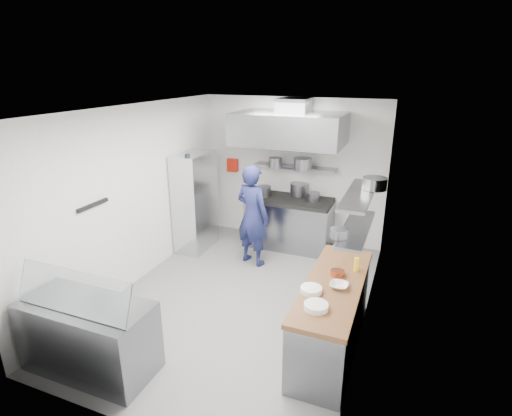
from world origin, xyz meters
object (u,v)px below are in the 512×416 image
at_px(chef, 252,215).
at_px(wire_rack, 195,202).
at_px(display_case, 89,336).
at_px(gas_range, 289,224).

height_order(chef, wire_rack, wire_rack).
bearing_deg(chef, wire_rack, 7.92).
distance_m(wire_rack, display_case, 3.44).
xyz_separation_m(wire_rack, display_case, (0.53, -3.36, -0.50)).
distance_m(chef, wire_rack, 1.26).
height_order(gas_range, wire_rack, wire_rack).
bearing_deg(wire_rack, chef, -9.12).
relative_size(gas_range, display_case, 1.07).
distance_m(gas_range, display_case, 4.25).
relative_size(wire_rack, display_case, 1.23).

